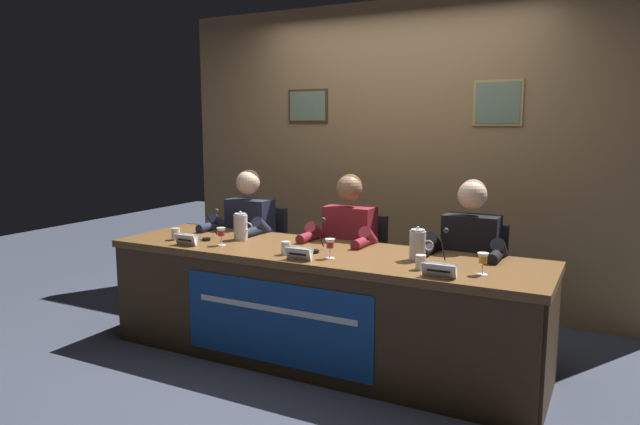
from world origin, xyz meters
The scene contains 23 objects.
ground_plane centered at (0.00, 0.00, 0.00)m, with size 12.00×12.00×0.00m, color #383D4C.
wall_back_panelled centered at (0.00, 1.45, 1.30)m, with size 4.15×0.14×2.60m.
conference_table centered at (0.00, -0.11, 0.51)m, with size 2.95×0.82×0.75m.
chair_left centered at (-0.88, 0.59, 0.43)m, with size 0.44×0.45×0.89m.
panelist_left centered at (-0.88, 0.39, 0.70)m, with size 0.51×0.48×1.21m.
nameplate_left centered at (-0.88, -0.30, 0.79)m, with size 0.17×0.06×0.08m.
juice_glass_left centered at (-0.67, -0.19, 0.83)m, with size 0.06×0.06×0.12m.
water_cup_left centered at (-1.08, -0.18, 0.78)m, with size 0.06×0.06×0.08m.
microphone_left centered at (-0.86, -0.06, 0.82)m, with size 0.06×0.17×0.22m.
chair_center centered at (0.00, 0.59, 0.43)m, with size 0.44×0.45×0.89m.
panelist_center centered at (0.00, 0.39, 0.70)m, with size 0.51×0.48×1.21m.
nameplate_center centered at (0.02, -0.32, 0.79)m, with size 0.17×0.06×0.08m.
juice_glass_center centered at (0.17, -0.19, 0.83)m, with size 0.06×0.06×0.12m.
water_cup_center centered at (-0.13, -0.23, 0.78)m, with size 0.06×0.06×0.08m.
microphone_center centered at (0.01, -0.06, 0.82)m, with size 0.06×0.17×0.22m.
chair_right centered at (0.88, 0.59, 0.43)m, with size 0.44×0.45×0.89m.
panelist_right centered at (0.88, 0.39, 0.70)m, with size 0.51×0.48×1.21m.
nameplate_right centered at (0.90, -0.32, 0.79)m, with size 0.19×0.06×0.08m.
juice_glass_right centered at (1.09, -0.16, 0.83)m, with size 0.06×0.06×0.12m.
water_cup_right centered at (0.75, -0.20, 0.78)m, with size 0.06×0.06×0.08m.
microphone_right centered at (0.84, -0.07, 0.82)m, with size 0.06×0.17×0.22m.
water_pitcher_left_side centered at (-0.66, 0.04, 0.84)m, with size 0.15×0.10×0.21m.
water_pitcher_right_side centered at (0.67, 0.01, 0.84)m, with size 0.15×0.10×0.21m.
Camera 1 is at (1.73, -3.32, 1.57)m, focal length 32.43 mm.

